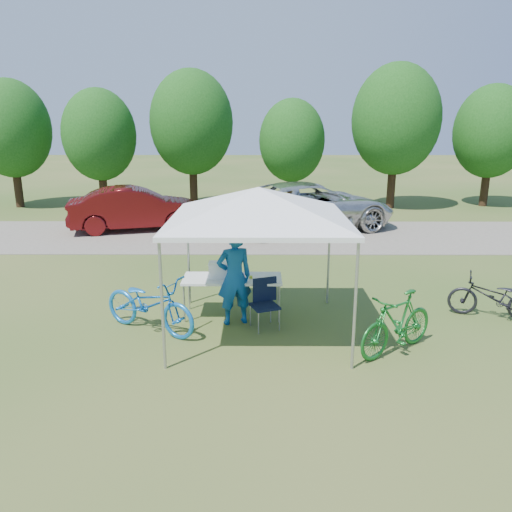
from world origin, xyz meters
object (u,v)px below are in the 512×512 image
at_px(bike_blue, 149,304).
at_px(bike_dark, 493,297).
at_px(folding_chair, 265,299).
at_px(minivan, 310,206).
at_px(folding_table, 232,280).
at_px(sedan, 136,208).
at_px(cooler, 220,270).
at_px(cyclist, 234,277).
at_px(bike_green, 397,323).

distance_m(bike_blue, bike_dark, 6.77).
bearing_deg(bike_blue, folding_chair, -53.51).
height_order(folding_chair, bike_dark, folding_chair).
xyz_separation_m(bike_dark, minivan, (-2.85, 8.36, 0.44)).
xyz_separation_m(folding_table, sedan, (-3.89, 8.23, 0.03)).
height_order(folding_table, sedan, sedan).
bearing_deg(bike_blue, cooler, -28.50).
bearing_deg(bike_dark, folding_chair, -63.71).
bearing_deg(cyclist, folding_table, -99.64).
xyz_separation_m(bike_green, sedan, (-6.77, 9.88, 0.26)).
distance_m(cooler, bike_green, 3.57).
relative_size(bike_blue, minivan, 0.34).
bearing_deg(minivan, cyclist, 144.03).
height_order(folding_table, cooler, cooler).
bearing_deg(folding_chair, cyclist, 144.04).
xyz_separation_m(folding_table, bike_blue, (-1.52, -0.78, -0.22)).
distance_m(bike_dark, minivan, 8.84).
bearing_deg(bike_green, folding_chair, -153.08).
xyz_separation_m(folding_chair, cyclist, (-0.59, 0.15, 0.39)).
relative_size(bike_green, minivan, 0.29).
height_order(bike_dark, minivan, minivan).
bearing_deg(cyclist, bike_blue, -3.96).
xyz_separation_m(cyclist, bike_blue, (-1.58, -0.40, -0.40)).
height_order(folding_table, folding_chair, folding_chair).
bearing_deg(bike_blue, minivan, 6.52).
distance_m(cooler, bike_dark, 5.50).
relative_size(cooler, bike_green, 0.25).
xyz_separation_m(bike_dark, sedan, (-9.11, 8.34, 0.35)).
height_order(folding_chair, bike_green, bike_green).
bearing_deg(folding_table, bike_green, -29.89).
relative_size(folding_table, bike_dark, 1.17).
xyz_separation_m(cyclist, sedan, (-3.94, 8.61, -0.15)).
height_order(cyclist, bike_green, cyclist).
bearing_deg(bike_dark, cyclist, -65.96).
distance_m(folding_table, folding_chair, 0.86).
bearing_deg(cooler, sedan, 113.86).
distance_m(cyclist, bike_blue, 1.67).
bearing_deg(bike_dark, cooler, -70.13).
bearing_deg(bike_blue, bike_green, -71.39).
xyz_separation_m(folding_table, bike_green, (2.88, -1.66, -0.23)).
xyz_separation_m(cooler, bike_green, (3.13, -1.66, -0.44)).
distance_m(folding_table, bike_dark, 5.23).
distance_m(bike_green, minivan, 9.92).
height_order(bike_green, sedan, sedan).
relative_size(folding_table, cooler, 4.49).
bearing_deg(cyclist, cooler, -69.68).
xyz_separation_m(bike_green, minivan, (-0.51, 9.90, 0.35)).
bearing_deg(cooler, cyclist, -51.37).
relative_size(cooler, sedan, 0.09).
bearing_deg(cyclist, bike_green, 137.40).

